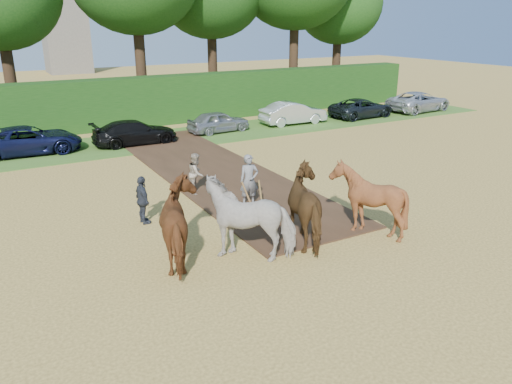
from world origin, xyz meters
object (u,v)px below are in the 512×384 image
at_px(spectator_near, 196,173).
at_px(spectator_far, 143,200).
at_px(parked_cars, 204,124).
at_px(plough_team, 281,210).

relative_size(spectator_near, spectator_far, 0.97).
bearing_deg(parked_cars, plough_team, -105.45).
xyz_separation_m(spectator_near, parked_cars, (4.38, 9.17, -0.10)).
bearing_deg(spectator_far, spectator_near, -58.40).
bearing_deg(spectator_far, plough_team, -144.62).
bearing_deg(parked_cars, spectator_near, -115.53).
distance_m(plough_team, parked_cars, 15.36).
xyz_separation_m(spectator_near, spectator_far, (-2.73, -1.96, 0.02)).
relative_size(spectator_near, plough_team, 0.20).
distance_m(spectator_far, parked_cars, 13.21).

